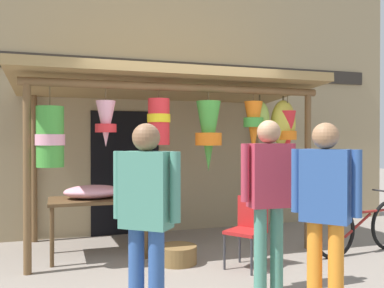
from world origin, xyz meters
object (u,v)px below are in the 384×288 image
(folding_chair, at_px, (248,225))
(vendor_in_orange, at_px, (325,203))
(display_table, at_px, (98,204))
(parked_bicycle, at_px, (363,227))
(wicker_basket_by_table, at_px, (177,255))
(flower_heap_on_table, at_px, (94,192))
(shopper_by_bananas, at_px, (146,208))
(customer_foreground, at_px, (269,190))

(folding_chair, bearing_deg, vendor_in_orange, -90.28)
(display_table, distance_m, vendor_in_orange, 3.09)
(parked_bicycle, bearing_deg, folding_chair, -176.55)
(wicker_basket_by_table, bearing_deg, flower_heap_on_table, 145.09)
(folding_chair, xyz_separation_m, parked_bicycle, (1.76, 0.11, -0.16))
(shopper_by_bananas, bearing_deg, flower_heap_on_table, 95.29)
(parked_bicycle, bearing_deg, shopper_by_bananas, -157.43)
(customer_foreground, height_order, shopper_by_bananas, customer_foreground)
(folding_chair, bearing_deg, wicker_basket_by_table, 152.83)
(vendor_in_orange, bearing_deg, flower_heap_on_table, 123.68)
(display_table, height_order, customer_foreground, customer_foreground)
(folding_chair, bearing_deg, customer_foreground, -101.57)
(flower_heap_on_table, height_order, shopper_by_bananas, shopper_by_bananas)
(wicker_basket_by_table, distance_m, parked_bicycle, 2.57)
(folding_chair, bearing_deg, flower_heap_on_table, 148.42)
(display_table, xyz_separation_m, flower_heap_on_table, (-0.05, 0.01, 0.17))
(parked_bicycle, relative_size, vendor_in_orange, 1.03)
(vendor_in_orange, bearing_deg, shopper_by_bananas, 170.05)
(folding_chair, xyz_separation_m, shopper_by_bananas, (-1.51, -1.26, 0.48))
(folding_chair, height_order, parked_bicycle, parked_bicycle)
(customer_foreground, bearing_deg, parked_bicycle, 25.30)
(flower_heap_on_table, xyz_separation_m, wicker_basket_by_table, (0.95, -0.66, -0.74))
(folding_chair, xyz_separation_m, customer_foreground, (-0.16, -0.81, 0.53))
(display_table, relative_size, customer_foreground, 0.72)
(parked_bicycle, bearing_deg, display_table, 164.58)
(folding_chair, height_order, vendor_in_orange, vendor_in_orange)
(flower_heap_on_table, distance_m, parked_bicycle, 3.66)
(flower_heap_on_table, relative_size, shopper_by_bananas, 0.45)
(flower_heap_on_table, relative_size, parked_bicycle, 0.43)
(flower_heap_on_table, relative_size, folding_chair, 0.89)
(vendor_in_orange, bearing_deg, customer_foreground, 102.44)
(flower_heap_on_table, bearing_deg, shopper_by_bananas, -84.71)
(flower_heap_on_table, height_order, parked_bicycle, flower_heap_on_table)
(folding_chair, relative_size, shopper_by_bananas, 0.50)
(parked_bicycle, xyz_separation_m, shopper_by_bananas, (-3.28, -1.36, 0.64))
(display_table, relative_size, wicker_basket_by_table, 2.60)
(display_table, distance_m, folding_chair, 1.99)
(folding_chair, xyz_separation_m, vendor_in_orange, (-0.01, -1.52, 0.49))
(parked_bicycle, xyz_separation_m, customer_foreground, (-1.93, -0.91, 0.68))
(flower_heap_on_table, bearing_deg, vendor_in_orange, -56.32)
(customer_foreground, bearing_deg, display_table, 129.12)
(display_table, bearing_deg, wicker_basket_by_table, -36.09)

